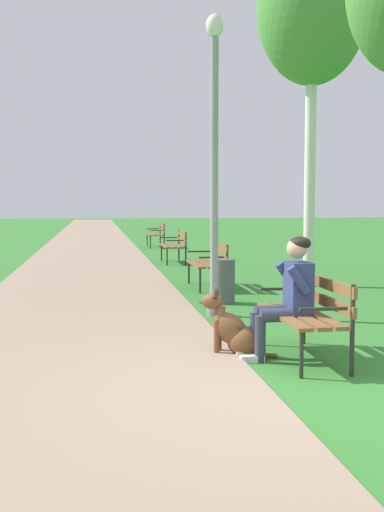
% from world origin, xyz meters
% --- Properties ---
extents(ground_plane, '(120.00, 120.00, 0.00)m').
position_xyz_m(ground_plane, '(0.00, 0.00, 0.00)').
color(ground_plane, '#33752D').
extents(paved_path, '(3.26, 60.00, 0.04)m').
position_xyz_m(paved_path, '(-1.94, 24.00, 0.02)').
color(paved_path, gray).
rests_on(paved_path, ground).
extents(park_bench_near, '(0.55, 1.50, 0.85)m').
position_xyz_m(park_bench_near, '(0.38, 1.05, 0.51)').
color(park_bench_near, brown).
rests_on(park_bench_near, ground).
extents(park_bench_mid, '(0.55, 1.50, 0.85)m').
position_xyz_m(park_bench_mid, '(0.36, 6.61, 0.51)').
color(park_bench_mid, brown).
rests_on(park_bench_mid, ground).
extents(park_bench_far, '(0.55, 1.50, 0.85)m').
position_xyz_m(park_bench_far, '(0.34, 11.70, 0.51)').
color(park_bench_far, brown).
rests_on(park_bench_far, ground).
extents(park_bench_furthest, '(0.55, 1.50, 0.85)m').
position_xyz_m(park_bench_furthest, '(0.43, 17.71, 0.51)').
color(park_bench_furthest, brown).
rests_on(park_bench_furthest, ground).
extents(person_seated_on_near_bench, '(0.74, 0.49, 1.25)m').
position_xyz_m(person_seated_on_near_bench, '(0.17, 1.09, 0.68)').
color(person_seated_on_near_bench, '#33384C').
rests_on(person_seated_on_near_bench, ground).
extents(dog_brown, '(0.79, 0.45, 0.71)m').
position_xyz_m(dog_brown, '(-0.34, 1.29, 0.26)').
color(dog_brown, brown).
rests_on(dog_brown, ground).
extents(lamp_post_near, '(0.24, 0.24, 4.14)m').
position_xyz_m(lamp_post_near, '(-0.11, 3.66, 2.14)').
color(lamp_post_near, gray).
rests_on(lamp_post_near, ground).
extents(birch_tree_third, '(2.07, 2.03, 6.68)m').
position_xyz_m(birch_tree_third, '(2.28, 6.64, 5.18)').
color(birch_tree_third, silver).
rests_on(birch_tree_third, ground).
extents(litter_bin, '(0.36, 0.36, 0.70)m').
position_xyz_m(litter_bin, '(0.24, 4.76, 0.35)').
color(litter_bin, '#515156').
rests_on(litter_bin, ground).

